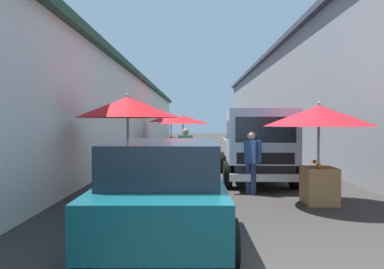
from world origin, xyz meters
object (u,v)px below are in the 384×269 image
fruit_stall_far_left (128,115)px  vendor_by_crates (251,159)px  fruit_stall_far_right (319,126)px  hatchback_car (164,188)px  fruit_stall_mid_lane (171,121)px  parked_scooter (253,155)px  delivery_truck (258,147)px  fruit_stall_near_left (183,123)px  vendor_in_shade (186,149)px  plastic_stool (151,163)px

fruit_stall_far_left → vendor_by_crates: fruit_stall_far_left is taller
fruit_stall_far_right → hatchback_car: bearing=126.0°
fruit_stall_mid_lane → fruit_stall_far_left: fruit_stall_far_left is taller
parked_scooter → fruit_stall_mid_lane: bearing=26.3°
hatchback_car → delivery_truck: bearing=-24.4°
fruit_stall_far_right → fruit_stall_near_left: fruit_stall_far_right is taller
delivery_truck → vendor_by_crates: 1.54m
delivery_truck → vendor_in_shade: size_ratio=3.22×
fruit_stall_far_right → parked_scooter: fruit_stall_far_right is taller
delivery_truck → vendor_in_shade: (1.27, 2.06, -0.16)m
fruit_stall_mid_lane → delivery_truck: (-11.87, -3.17, -0.80)m
fruit_stall_far_right → vendor_by_crates: size_ratio=1.52×
fruit_stall_far_left → parked_scooter: bearing=-32.9°
fruit_stall_far_right → plastic_stool: bearing=38.7°
fruit_stall_mid_lane → vendor_by_crates: bearing=-168.3°
fruit_stall_near_left → vendor_in_shade: (-8.08, -0.32, -0.82)m
vendor_in_shade → plastic_stool: vendor_in_shade is taller
fruit_stall_near_left → delivery_truck: fruit_stall_near_left is taller
hatchback_car → delivery_truck: delivery_truck is taller
fruit_stall_far_left → plastic_stool: fruit_stall_far_left is taller
fruit_stall_mid_lane → hatchback_car: 16.83m
fruit_stall_far_left → vendor_by_crates: bearing=-87.8°
fruit_stall_far_left → parked_scooter: size_ratio=1.45×
fruit_stall_far_right → plastic_stool: (5.12, 4.10, -1.34)m
hatchback_car → parked_scooter: bearing=-16.5°
fruit_stall_mid_lane → fruit_stall_near_left: fruit_stall_mid_lane is taller
fruit_stall_far_right → hatchback_car: fruit_stall_far_right is taller
plastic_stool → fruit_stall_far_right: bearing=-141.3°
fruit_stall_far_left → vendor_in_shade: size_ratio=1.58×
vendor_in_shade → fruit_stall_far_right: bearing=-143.8°
fruit_stall_near_left → fruit_stall_far_left: bearing=174.9°
fruit_stall_near_left → parked_scooter: fruit_stall_near_left is taller
fruit_stall_mid_lane → hatchback_car: (-16.77, -0.94, -1.10)m
fruit_stall_mid_lane → fruit_stall_far_right: fruit_stall_mid_lane is taller
fruit_stall_mid_lane → plastic_stool: (-9.43, 0.10, -1.51)m
fruit_stall_mid_lane → plastic_stool: size_ratio=6.39×
delivery_truck → parked_scooter: delivery_truck is taller
fruit_stall_near_left → hatchback_car: 14.28m
vendor_by_crates → fruit_stall_far_right: bearing=-134.0°
hatchback_car → plastic_stool: 7.43m
hatchback_car → fruit_stall_near_left: bearing=0.6°
delivery_truck → parked_scooter: (4.41, -0.53, -0.59)m
fruit_stall_near_left → vendor_in_shade: fruit_stall_near_left is taller
fruit_stall_far_right → vendor_by_crates: bearing=46.0°
vendor_in_shade → fruit_stall_far_left: bearing=155.7°
fruit_stall_mid_lane → fruit_stall_near_left: size_ratio=0.98×
fruit_stall_near_left → delivery_truck: size_ratio=0.57×
plastic_stool → vendor_by_crates: bearing=-143.9°
hatchback_car → parked_scooter: (9.30, -2.75, -0.29)m
fruit_stall_mid_lane → fruit_stall_near_left: bearing=-162.7°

